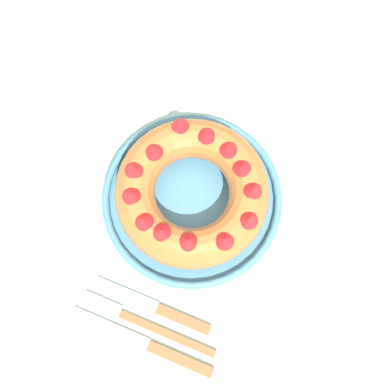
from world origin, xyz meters
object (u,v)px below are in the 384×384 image
at_px(serving_knife, 151,347).
at_px(napkin, 260,73).
at_px(fork, 138,321).
at_px(cake_knife, 159,309).
at_px(serving_dish, 192,199).
at_px(bundt_cake, 192,192).

distance_m(serving_knife, napkin, 0.49).
distance_m(fork, serving_knife, 0.04).
distance_m(serving_knife, cake_knife, 0.06).
relative_size(serving_dish, bundt_cake, 1.22).
height_order(serving_dish, napkin, serving_dish).
bearing_deg(serving_dish, serving_knife, -172.79).
relative_size(fork, cake_knife, 1.13).
bearing_deg(napkin, serving_knife, -179.08).
bearing_deg(fork, napkin, -3.10).
bearing_deg(serving_dish, napkin, -4.76).
xyz_separation_m(serving_knife, napkin, (0.49, 0.01, -0.00)).
height_order(bundt_cake, cake_knife, bundt_cake).
xyz_separation_m(bundt_cake, napkin, (0.26, -0.02, -0.06)).
distance_m(bundt_cake, napkin, 0.27).
distance_m(fork, cake_knife, 0.04).
xyz_separation_m(fork, napkin, (0.47, -0.03, -0.00)).
bearing_deg(bundt_cake, serving_dish, 41.67).
relative_size(serving_dish, serving_knife, 1.24).
distance_m(cake_knife, napkin, 0.44).
bearing_deg(napkin, cake_knife, 179.70).
bearing_deg(serving_dish, cake_knife, -173.80).
bearing_deg(fork, serving_knife, -128.75).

